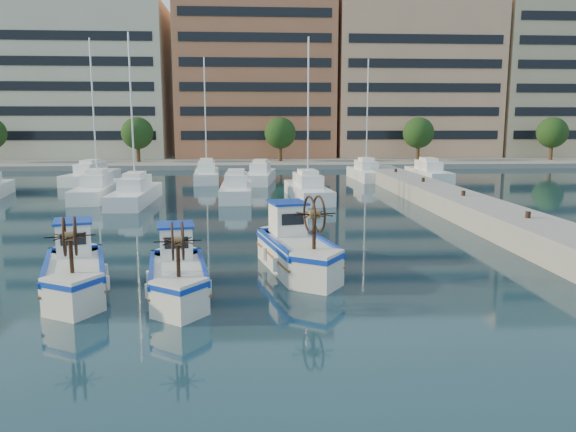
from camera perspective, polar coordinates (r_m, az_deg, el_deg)
The scene contains 7 objects.
ground at distance 19.64m, azimuth -4.25°, elevation -7.05°, with size 300.00×300.00×0.00m, color #1B3B48.
quay at distance 30.14m, azimuth 21.40°, elevation -0.67°, with size 3.00×60.00×1.20m, color gray.
waterfront at distance 84.53m, azimuth 2.41°, elevation 13.27°, with size 180.00×40.00×25.60m.
yacht_marina at distance 47.52m, azimuth -7.19°, elevation 3.34°, with size 39.83×23.58×11.50m.
fishing_boat_a at distance 19.94m, azimuth -20.86°, elevation -5.05°, with size 2.98×4.74×2.87m.
fishing_boat_b at distance 18.75m, azimuth -11.15°, elevation -5.60°, with size 2.41×4.53×2.76m.
fishing_boat_c at distance 21.45m, azimuth 0.82°, elevation -3.21°, with size 3.01×5.18×3.14m.
Camera 1 is at (0.20, -18.82, 5.60)m, focal length 35.00 mm.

